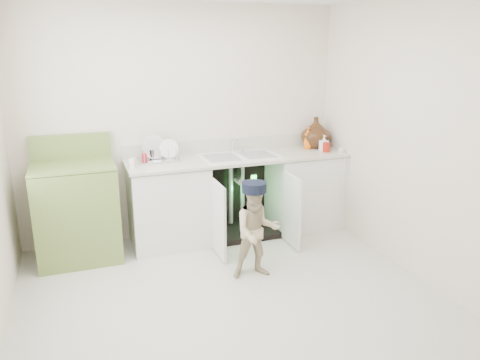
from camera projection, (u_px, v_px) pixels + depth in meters
name	position (u px, v px, depth m)	size (l,w,h in m)	color
ground	(227.00, 292.00, 4.07)	(3.50, 3.50, 0.00)	#B9B3A3
room_shell	(226.00, 152.00, 3.72)	(6.00, 5.50, 1.26)	beige
counter_run	(243.00, 193.00, 5.22)	(2.44, 1.02, 1.26)	white
avocado_stove	(77.00, 210.00, 4.62)	(0.78, 0.65, 1.21)	olive
repair_worker	(257.00, 230.00, 4.24)	(0.50, 0.86, 0.90)	tan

